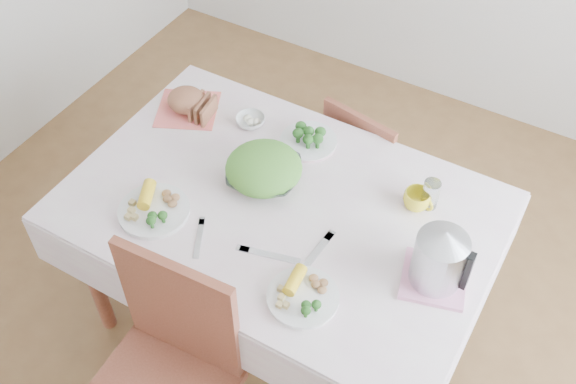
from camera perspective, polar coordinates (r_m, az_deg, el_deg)
The scene contains 18 objects.
floor at distance 2.99m, azimuth -0.53°, elevation -10.74°, with size 3.60×3.60×0.00m, color brown.
dining_table at distance 2.68m, azimuth -0.59°, elevation -6.53°, with size 1.40×0.90×0.75m, color brown.
tablecloth at distance 2.38m, azimuth -0.66°, elevation -1.17°, with size 1.50×1.00×0.01m, color silver.
chair_far at distance 3.00m, azimuth 7.47°, elevation 3.17°, with size 0.36×0.36×0.80m, color brown.
salad_bowl at distance 2.44m, azimuth -2.04°, elevation 1.50°, with size 0.26×0.26×0.06m, color white.
dinner_plate_left at distance 2.39m, azimuth -11.28°, elevation -1.59°, with size 0.25×0.25×0.02m, color white.
dinner_plate_right at distance 2.13m, azimuth 1.27°, elevation -8.88°, with size 0.23×0.23×0.02m, color white.
broccoli_plate at distance 2.59m, azimuth 1.74°, elevation 4.29°, with size 0.22×0.22×0.02m, color beige.
napkin at distance 2.77m, azimuth -8.49°, elevation 6.95°, with size 0.24×0.24×0.00m, color #EA685D.
bread_loaf at distance 2.74m, azimuth -8.62°, elevation 7.83°, with size 0.15×0.15×0.09m, color brown.
fruit_bowl at distance 2.67m, azimuth -3.19°, elevation 6.02°, with size 0.11×0.11×0.04m, color white.
yellow_mug at distance 2.39m, azimuth 10.84°, elevation -0.66°, with size 0.10×0.10×0.08m, color yellow.
glass_tumbler at distance 2.38m, azimuth 12.00°, elevation -0.05°, with size 0.06×0.06×0.11m, color white.
pink_tray at distance 2.22m, azimuth 12.23°, elevation -7.19°, with size 0.20×0.20×0.02m, color pink.
electric_kettle at distance 2.13m, azimuth 12.70°, elevation -5.44°, with size 0.16×0.16×0.23m, color #B2B5BA.
fork_left at distance 2.30m, azimuth -7.55°, elevation -3.91°, with size 0.02×0.17×0.00m, color silver.
fork_right at distance 2.24m, azimuth 2.28°, elevation -5.31°, with size 0.02×0.22×0.00m, color silver.
knife at distance 2.24m, azimuth -1.56°, elevation -5.35°, with size 0.02×0.21×0.00m, color silver.
Camera 1 is at (0.81, -1.34, 2.55)m, focal length 42.00 mm.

